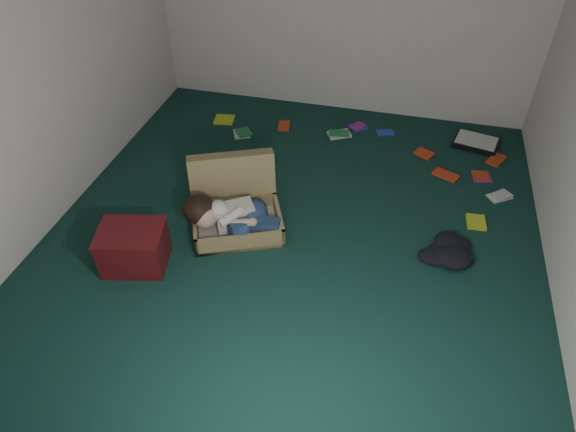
% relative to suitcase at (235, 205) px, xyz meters
% --- Properties ---
extents(floor, '(4.50, 4.50, 0.00)m').
position_rel_suitcase_xyz_m(floor, '(0.52, -0.09, -0.16)').
color(floor, '#12352E').
rests_on(floor, ground).
extents(wall_front, '(4.50, 0.00, 4.50)m').
position_rel_suitcase_xyz_m(wall_front, '(0.52, -2.34, 1.14)').
color(wall_front, silver).
rests_on(wall_front, ground).
extents(wall_left, '(0.00, 4.50, 4.50)m').
position_rel_suitcase_xyz_m(wall_left, '(-1.48, -0.09, 1.14)').
color(wall_left, silver).
rests_on(wall_left, ground).
extents(suitcase, '(0.95, 0.94, 0.53)m').
position_rel_suitcase_xyz_m(suitcase, '(0.00, 0.00, 0.00)').
color(suitcase, '#938051').
rests_on(suitcase, floor).
extents(person, '(0.80, 0.43, 0.33)m').
position_rel_suitcase_xyz_m(person, '(0.03, -0.19, 0.04)').
color(person, silver).
rests_on(person, suitcase).
extents(maroon_bin, '(0.57, 0.49, 0.34)m').
position_rel_suitcase_xyz_m(maroon_bin, '(-0.59, -0.69, 0.01)').
color(maroon_bin, '#551114').
rests_on(maroon_bin, floor).
extents(backpack, '(0.40, 0.33, 0.24)m').
position_rel_suitcase_xyz_m(backpack, '(-0.75, -0.58, -0.04)').
color(backpack, black).
rests_on(backpack, floor).
extents(clothing_pile, '(0.47, 0.43, 0.13)m').
position_rel_suitcase_xyz_m(clothing_pile, '(1.78, 0.02, -0.10)').
color(clothing_pile, black).
rests_on(clothing_pile, floor).
extents(paper_tray, '(0.50, 0.42, 0.06)m').
position_rel_suitcase_xyz_m(paper_tray, '(2.02, 1.72, -0.13)').
color(paper_tray, black).
rests_on(paper_tray, floor).
extents(book_scatter, '(3.08, 1.53, 0.02)m').
position_rel_suitcase_xyz_m(book_scatter, '(1.17, 1.36, -0.15)').
color(book_scatter, '#BFD926').
rests_on(book_scatter, floor).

